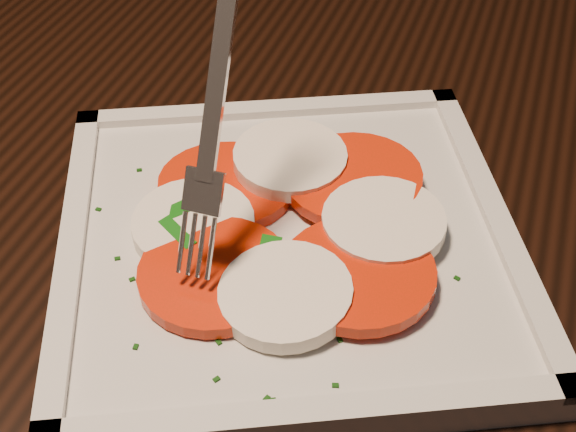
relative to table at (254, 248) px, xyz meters
The scene contains 4 objects.
table is the anchor object (origin of this frame).
plate 0.15m from the table, 57.14° to the right, with size 0.28×0.28×0.01m, color silver.
caprese_salad 0.16m from the table, 57.15° to the right, with size 0.23×0.22×0.02m.
fork 0.24m from the table, 75.57° to the right, with size 0.04×0.10×0.17m, color white, non-canonical shape.
Camera 1 is at (-0.06, -0.36, 1.10)m, focal length 50.00 mm.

